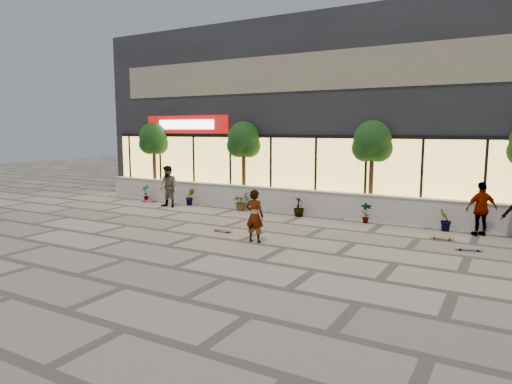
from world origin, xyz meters
The scene contains 19 objects.
ground centered at (0.00, 0.00, 0.00)m, with size 80.00×80.00×0.00m, color #A0958A.
planter_wall centered at (0.00, 7.00, 0.52)m, with size 22.00×0.42×1.04m.
retail_building centered at (0.00, 12.49, 4.25)m, with size 24.00×9.17×8.50m.
shrub_a centered at (-8.50, 6.45, 0.41)m, with size 0.43×0.29×0.81m, color black.
shrub_b centered at (-5.70, 6.45, 0.41)m, with size 0.45×0.36×0.81m, color black.
shrub_c centered at (-2.90, 6.45, 0.41)m, with size 0.73×0.63×0.81m, color black.
shrub_d centered at (-0.10, 6.45, 0.41)m, with size 0.45×0.45×0.81m, color black.
shrub_e centered at (2.70, 6.45, 0.41)m, with size 0.43×0.29×0.81m, color black.
shrub_f centered at (5.50, 6.45, 0.41)m, with size 0.45×0.36×0.81m, color black.
tree_west centered at (-9.00, 7.70, 2.99)m, with size 1.60×1.50×3.92m.
tree_midwest centered at (-3.50, 7.70, 2.99)m, with size 1.60×1.50×3.92m.
tree_mideast centered at (2.50, 7.70, 2.99)m, with size 1.60×1.50×3.92m.
skater_center centered at (0.47, 1.80, 0.84)m, with size 0.61×0.40×1.69m, color white.
skater_left centered at (-6.23, 5.53, 0.96)m, with size 0.93×0.72×1.91m, color #877857.
skater_right_near centered at (6.63, 6.30, 0.91)m, with size 1.07×0.45×1.83m, color white.
skateboard_center centered at (-1.21, 2.47, 0.07)m, with size 0.74×0.20×0.09m.
skateboard_left centered at (-8.07, 6.20, 0.08)m, with size 0.79×0.48×0.09m.
skateboard_right_near centered at (5.61, 5.09, 0.08)m, with size 0.76×0.24×0.09m.
skateboard_right_far centered at (6.50, 3.99, 0.08)m, with size 0.80×0.38×0.09m.
Camera 1 is at (7.51, -10.46, 3.54)m, focal length 32.00 mm.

